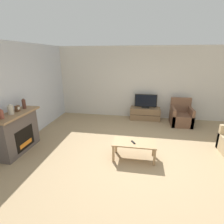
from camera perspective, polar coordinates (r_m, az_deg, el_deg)
ground_plane at (r=4.43m, az=8.58°, el=-14.26°), size 24.00×24.00×0.00m
wall_back at (r=6.84m, az=9.81°, el=9.27°), size 12.00×0.06×2.70m
wall_left at (r=5.07m, az=-30.52°, el=4.09°), size 0.06×12.00×2.70m
fireplace at (r=5.00m, az=-28.56°, el=-5.79°), size 0.52×1.31×1.03m
mantel_vase_left at (r=4.52m, az=-32.52°, el=-0.61°), size 0.11×0.11×0.23m
mantel_vase_centre_left at (r=4.73m, az=-30.22°, el=0.67°), size 0.13×0.13×0.26m
mantel_vase_right at (r=5.10m, az=-26.81°, el=2.40°), size 0.09×0.09×0.27m
mantel_clock at (r=4.91m, az=-28.48°, el=1.00°), size 0.08×0.11×0.15m
tv_stand at (r=6.81m, az=10.73°, el=-0.50°), size 1.11×0.46×0.47m
tv at (r=6.67m, az=10.96°, el=3.34°), size 0.82×0.18×0.52m
armchair at (r=6.66m, az=21.59°, el=-1.34°), size 0.70×0.76×0.91m
coffee_table at (r=4.17m, az=7.33°, el=-10.42°), size 1.00×0.51×0.44m
remote at (r=4.11m, az=6.98°, el=-9.78°), size 0.11×0.15×0.02m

